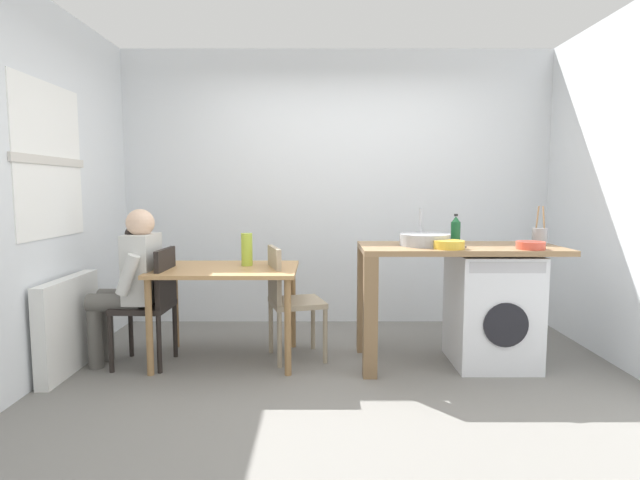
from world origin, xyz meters
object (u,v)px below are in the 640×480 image
(chair_opposite, at_px, (288,296))
(seated_person, at_px, (131,278))
(vase, at_px, (247,249))
(chair_person_seat, at_px, (153,300))
(dining_table, at_px, (226,280))
(bottle_tall_green, at_px, (456,230))
(washing_machine, at_px, (492,309))
(utensil_crock, at_px, (540,236))
(mixing_bowl, at_px, (449,244))
(colander, at_px, (531,245))

(chair_opposite, xyz_separation_m, seated_person, (-1.18, -0.13, 0.16))
(vase, bearing_deg, chair_person_seat, -163.76)
(dining_table, xyz_separation_m, chair_opposite, (0.48, 0.03, -0.14))
(dining_table, xyz_separation_m, bottle_tall_green, (1.82, 0.14, 0.38))
(vase, bearing_deg, chair_opposite, -12.12)
(washing_machine, bearing_deg, utensil_crock, 8.10)
(chair_opposite, distance_m, bottle_tall_green, 1.44)
(seated_person, height_order, bottle_tall_green, seated_person)
(dining_table, relative_size, bottle_tall_green, 4.78)
(chair_opposite, relative_size, mixing_bowl, 4.08)
(dining_table, bearing_deg, washing_machine, -2.22)
(dining_table, height_order, seated_person, seated_person)
(vase, bearing_deg, seated_person, -167.05)
(chair_person_seat, relative_size, seated_person, 0.75)
(chair_person_seat, bearing_deg, vase, -71.74)
(dining_table, height_order, vase, vase)
(seated_person, bearing_deg, chair_person_seat, -90.00)
(chair_person_seat, distance_m, bottle_tall_green, 2.43)
(dining_table, relative_size, chair_opposite, 1.22)
(chair_person_seat, height_order, utensil_crock, utensil_crock)
(chair_opposite, xyz_separation_m, mixing_bowl, (1.18, -0.31, 0.45))
(utensil_crock, bearing_deg, vase, 176.79)
(chair_opposite, distance_m, mixing_bowl, 1.30)
(mixing_bowl, relative_size, vase, 0.85)
(chair_opposite, relative_size, utensil_crock, 3.00)
(dining_table, distance_m, bottle_tall_green, 1.86)
(chair_opposite, bearing_deg, utensil_crock, 72.32)
(chair_opposite, distance_m, colander, 1.85)
(washing_machine, xyz_separation_m, mixing_bowl, (-0.39, -0.20, 0.52))
(washing_machine, xyz_separation_m, colander, (0.19, -0.22, 0.52))
(mixing_bowl, height_order, vase, vase)
(seated_person, relative_size, bottle_tall_green, 5.21)
(bottle_tall_green, bearing_deg, chair_opposite, -175.11)
(utensil_crock, bearing_deg, colander, -123.70)
(chair_person_seat, bearing_deg, utensil_crock, -86.52)
(chair_person_seat, xyz_separation_m, washing_machine, (2.60, 0.02, -0.08))
(utensil_crock, bearing_deg, bottle_tall_green, 164.07)
(mixing_bowl, bearing_deg, chair_person_seat, 175.48)
(washing_machine, distance_m, utensil_crock, 0.67)
(seated_person, relative_size, mixing_bowl, 5.44)
(chair_opposite, xyz_separation_m, utensil_crock, (1.94, -0.06, 0.48))
(chair_person_seat, xyz_separation_m, vase, (0.70, 0.20, 0.36))
(seated_person, xyz_separation_m, washing_machine, (2.76, 0.02, -0.24))
(chair_person_seat, distance_m, seated_person, 0.23)
(mixing_bowl, bearing_deg, bottle_tall_green, 69.35)
(dining_table, height_order, washing_machine, washing_machine)
(mixing_bowl, bearing_deg, washing_machine, 26.75)
(colander, bearing_deg, dining_table, 172.44)
(dining_table, xyz_separation_m, vase, (0.15, 0.10, 0.23))
(dining_table, height_order, chair_person_seat, chair_person_seat)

